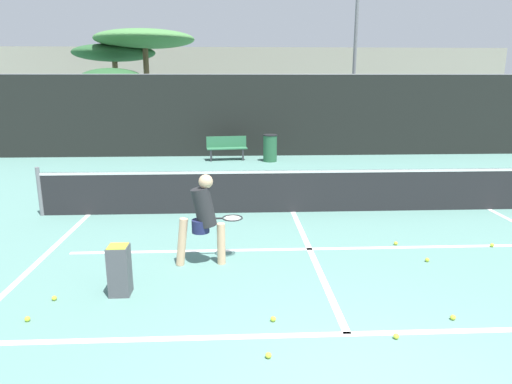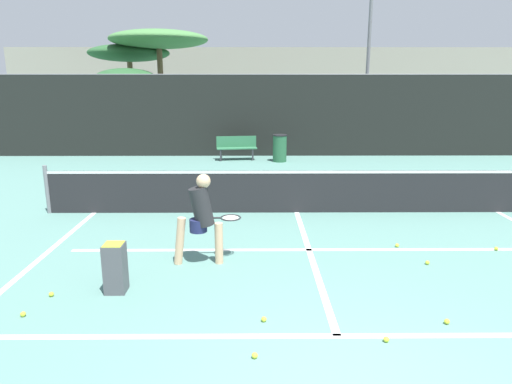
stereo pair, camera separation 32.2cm
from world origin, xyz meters
name	(u,v)px [view 2 (the right image)]	position (x,y,z in m)	size (l,w,h in m)	color
court_baseline_near	(337,336)	(0.00, 1.28, 0.00)	(11.00, 0.10, 0.01)	white
court_service_line	(309,250)	(0.00, 4.02, 0.00)	(8.25, 0.10, 0.01)	white
court_center_mark	(310,255)	(0.00, 3.80, 0.00)	(0.10, 5.04, 0.01)	white
court_sideline_left	(44,255)	(-4.51, 3.80, 0.00)	(0.10, 6.04, 0.01)	white
net	(297,190)	(0.00, 6.32, 0.51)	(11.09, 0.09, 1.07)	slate
fence_back	(278,116)	(0.00, 14.06, 1.53)	(24.00, 0.06, 3.07)	black
player_practicing	(201,215)	(-1.79, 3.45, 0.80)	(1.09, 0.57, 1.48)	#DBAD84
tennis_ball_scattered_0	(496,249)	(3.25, 3.97, 0.03)	(0.07, 0.07, 0.07)	#D1E033
tennis_ball_scattered_1	(386,339)	(0.53, 1.15, 0.03)	(0.07, 0.07, 0.07)	#D1E033
tennis_ball_scattered_2	(51,294)	(-3.74, 2.29, 0.03)	(0.07, 0.07, 0.07)	#D1E033
tennis_ball_scattered_3	(447,322)	(1.38, 1.54, 0.03)	(0.07, 0.07, 0.07)	#D1E033
tennis_ball_scattered_5	(264,319)	(-0.84, 1.61, 0.03)	(0.07, 0.07, 0.07)	#D1E033
tennis_ball_scattered_6	(255,355)	(-0.96, 0.85, 0.03)	(0.07, 0.07, 0.07)	#D1E033
tennis_ball_scattered_7	(397,245)	(1.58, 4.15, 0.03)	(0.07, 0.07, 0.07)	#D1E033
tennis_ball_scattered_8	(23,314)	(-3.86, 1.75, 0.03)	(0.07, 0.07, 0.07)	#D1E033
tennis_ball_scattered_9	(427,263)	(1.83, 3.36, 0.03)	(0.07, 0.07, 0.07)	#D1E033
ball_hopper	(115,267)	(-2.89, 2.44, 0.37)	(0.28, 0.28, 0.71)	#4C4C51
courtside_bench	(237,147)	(-1.57, 13.12, 0.46)	(1.49, 0.55, 0.86)	#33724C
trash_bin	(280,148)	(-0.01, 12.76, 0.49)	(0.51, 0.51, 0.97)	#28603D
parked_car	(258,130)	(-0.75, 17.25, 0.64)	(1.72, 4.15, 1.51)	black
floodlight_mast	(371,2)	(4.33, 18.30, 6.21)	(1.10, 0.24, 9.99)	slate
tree_west	(129,54)	(-7.54, 21.84, 4.18)	(4.26, 4.26, 4.67)	brown
tree_mid	(159,40)	(-5.67, 20.50, 4.77)	(4.91, 4.91, 5.26)	brown
tree_east	(126,79)	(-6.97, 18.73, 2.89)	(2.85, 2.85, 3.39)	brown
building_far	(266,84)	(0.00, 30.42, 2.50)	(36.00, 2.40, 5.01)	gray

